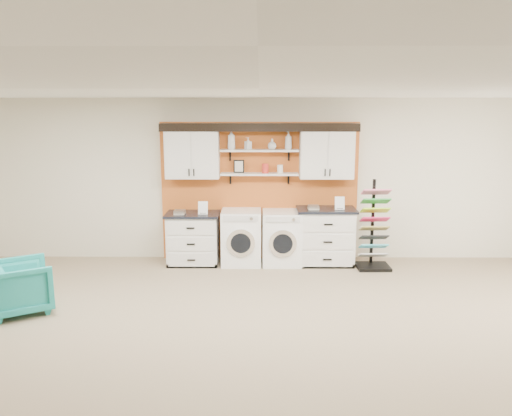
{
  "coord_description": "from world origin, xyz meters",
  "views": [
    {
      "loc": [
        0.01,
        -4.61,
        2.62
      ],
      "look_at": [
        -0.05,
        2.3,
        1.24
      ],
      "focal_mm": 35.0,
      "sensor_mm": 36.0,
      "label": 1
    }
  ],
  "objects_px": {
    "washer": "(241,237)",
    "dryer": "(282,238)",
    "base_cabinet_right": "(325,236)",
    "armchair": "(21,287)",
    "base_cabinet_left": "(193,238)",
    "sample_rack": "(374,240)"
  },
  "relations": [
    {
      "from": "armchair",
      "to": "sample_rack",
      "type": "bearing_deg",
      "value": -100.53
    },
    {
      "from": "washer",
      "to": "base_cabinet_right",
      "type": "bearing_deg",
      "value": 0.13
    },
    {
      "from": "base_cabinet_right",
      "to": "sample_rack",
      "type": "height_order",
      "value": "sample_rack"
    },
    {
      "from": "base_cabinet_right",
      "to": "dryer",
      "type": "height_order",
      "value": "base_cabinet_right"
    },
    {
      "from": "washer",
      "to": "sample_rack",
      "type": "height_order",
      "value": "sample_rack"
    },
    {
      "from": "washer",
      "to": "sample_rack",
      "type": "xyz_separation_m",
      "value": [
        2.2,
        -0.23,
        0.02
      ]
    },
    {
      "from": "base_cabinet_left",
      "to": "washer",
      "type": "distance_m",
      "value": 0.83
    },
    {
      "from": "washer",
      "to": "dryer",
      "type": "xyz_separation_m",
      "value": [
        0.69,
        -0.0,
        -0.01
      ]
    },
    {
      "from": "dryer",
      "to": "sample_rack",
      "type": "xyz_separation_m",
      "value": [
        1.51,
        -0.23,
        0.03
      ]
    },
    {
      "from": "base_cabinet_right",
      "to": "armchair",
      "type": "relative_size",
      "value": 1.32
    },
    {
      "from": "base_cabinet_right",
      "to": "dryer",
      "type": "distance_m",
      "value": 0.74
    },
    {
      "from": "washer",
      "to": "armchair",
      "type": "relative_size",
      "value": 1.24
    },
    {
      "from": "base_cabinet_right",
      "to": "washer",
      "type": "relative_size",
      "value": 1.06
    },
    {
      "from": "washer",
      "to": "dryer",
      "type": "relative_size",
      "value": 1.02
    },
    {
      "from": "base_cabinet_right",
      "to": "armchair",
      "type": "height_order",
      "value": "base_cabinet_right"
    },
    {
      "from": "base_cabinet_left",
      "to": "armchair",
      "type": "xyz_separation_m",
      "value": [
        -1.99,
        -2.1,
        -0.1
      ]
    },
    {
      "from": "base_cabinet_left",
      "to": "base_cabinet_right",
      "type": "relative_size",
      "value": 0.91
    },
    {
      "from": "base_cabinet_left",
      "to": "base_cabinet_right",
      "type": "bearing_deg",
      "value": -0.0
    },
    {
      "from": "base_cabinet_left",
      "to": "dryer",
      "type": "bearing_deg",
      "value": -0.13
    },
    {
      "from": "armchair",
      "to": "base_cabinet_left",
      "type": "bearing_deg",
      "value": -74.3
    },
    {
      "from": "washer",
      "to": "dryer",
      "type": "bearing_deg",
      "value": -0.0
    },
    {
      "from": "dryer",
      "to": "base_cabinet_right",
      "type": "bearing_deg",
      "value": 0.26
    }
  ]
}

